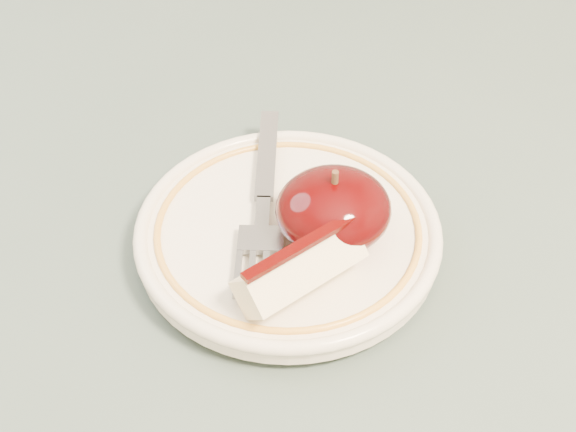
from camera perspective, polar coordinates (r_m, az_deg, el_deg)
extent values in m
cylinder|color=brown|center=(1.11, 12.97, -0.20)|extent=(0.05, 0.05, 0.71)
cube|color=#425149|center=(0.48, -4.22, -9.24)|extent=(0.90, 0.90, 0.04)
cylinder|color=beige|center=(0.50, 0.00, -2.06)|extent=(0.10, 0.10, 0.01)
cylinder|color=beige|center=(0.49, 0.00, -1.34)|extent=(0.18, 0.18, 0.01)
torus|color=beige|center=(0.49, 0.00, -0.93)|extent=(0.19, 0.19, 0.01)
torus|color=gold|center=(0.49, 0.00, -0.81)|extent=(0.16, 0.16, 0.00)
ellipsoid|color=black|center=(0.47, 3.24, 0.46)|extent=(0.07, 0.07, 0.04)
cylinder|color=#472D19|center=(0.45, 3.36, 2.63)|extent=(0.00, 0.00, 0.01)
cube|color=beige|center=(0.44, 0.84, -3.78)|extent=(0.08, 0.06, 0.03)
cube|color=#310201|center=(0.43, 0.87, -2.18)|extent=(0.07, 0.04, 0.00)
cube|color=gray|center=(0.53, -1.50, 4.44)|extent=(0.04, 0.09, 0.00)
cube|color=gray|center=(0.49, -1.80, 0.26)|extent=(0.02, 0.03, 0.00)
cube|color=gray|center=(0.47, -1.94, -1.70)|extent=(0.03, 0.03, 0.00)
cube|color=gray|center=(0.45, -0.64, -4.17)|extent=(0.01, 0.03, 0.00)
cube|color=gray|center=(0.45, -1.63, -4.15)|extent=(0.01, 0.03, 0.00)
cube|color=gray|center=(0.45, -2.61, -4.13)|extent=(0.01, 0.03, 0.00)
cube|color=gray|center=(0.46, -3.60, -4.10)|extent=(0.01, 0.03, 0.00)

